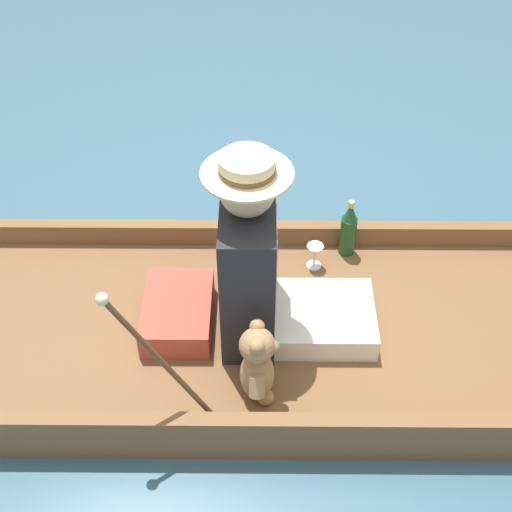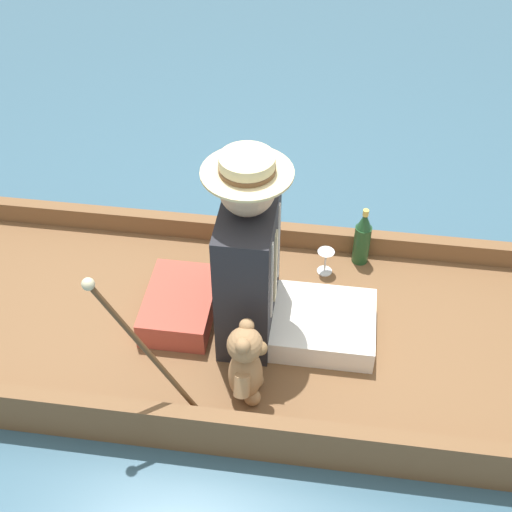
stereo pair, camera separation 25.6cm
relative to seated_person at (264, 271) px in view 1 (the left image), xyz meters
The scene contains 8 objects.
ground_plane 0.44m from the seated_person, 101.44° to the right, with size 16.00×16.00×0.00m, color #385B70.
punt_boat 0.38m from the seated_person, 101.44° to the right, with size 1.12×3.00×0.22m.
seat_cushion 0.45m from the seated_person, 93.79° to the right, with size 0.40×0.28×0.12m.
seated_person is the anchor object (origin of this frame).
teddy_bear 0.37m from the seated_person, ahead, with size 0.25×0.15×0.36m.
wine_glass 0.50m from the seated_person, 148.43° to the left, with size 0.08×0.08×0.12m.
walking_cane 0.59m from the seated_person, 39.92° to the right, with size 0.04×0.36×0.67m.
champagne_bottle 0.63m from the seated_person, 140.77° to the left, with size 0.08×0.08×0.30m.
Camera 1 is at (1.98, 0.02, 2.35)m, focal length 50.00 mm.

